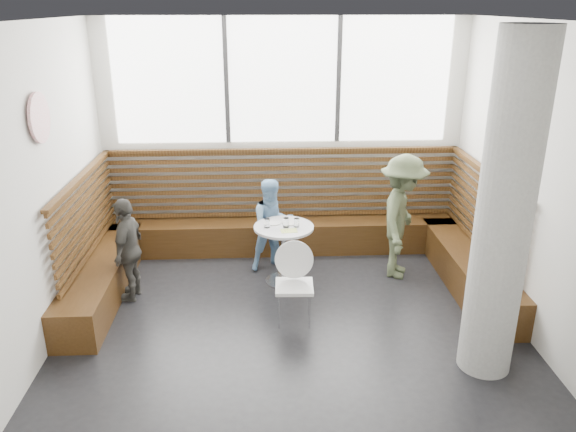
{
  "coord_description": "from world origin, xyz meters",
  "views": [
    {
      "loc": [
        -0.3,
        -5.16,
        3.35
      ],
      "look_at": [
        0.0,
        1.0,
        1.0
      ],
      "focal_mm": 35.0,
      "sensor_mm": 36.0,
      "label": 1
    }
  ],
  "objects_px": {
    "adult_man": "(402,217)",
    "child_back": "(273,225)",
    "concrete_column": "(505,213)",
    "cafe_chair": "(294,277)",
    "child_left": "(128,249)",
    "cafe_table": "(284,242)"
  },
  "relations": [
    {
      "from": "cafe_table",
      "to": "cafe_chair",
      "type": "xyz_separation_m",
      "value": [
        0.08,
        -0.9,
        -0.02
      ]
    },
    {
      "from": "child_back",
      "to": "cafe_chair",
      "type": "bearing_deg",
      "value": -99.79
    },
    {
      "from": "cafe_chair",
      "to": "child_back",
      "type": "distance_m",
      "value": 1.33
    },
    {
      "from": "adult_man",
      "to": "child_back",
      "type": "bearing_deg",
      "value": 101.53
    },
    {
      "from": "cafe_chair",
      "to": "child_left",
      "type": "distance_m",
      "value": 2.02
    },
    {
      "from": "concrete_column",
      "to": "child_back",
      "type": "relative_size",
      "value": 2.58
    },
    {
      "from": "concrete_column",
      "to": "child_back",
      "type": "bearing_deg",
      "value": 131.57
    },
    {
      "from": "concrete_column",
      "to": "adult_man",
      "type": "distance_m",
      "value": 2.19
    },
    {
      "from": "cafe_table",
      "to": "adult_man",
      "type": "distance_m",
      "value": 1.54
    },
    {
      "from": "adult_man",
      "to": "child_back",
      "type": "relative_size",
      "value": 1.3
    },
    {
      "from": "concrete_column",
      "to": "cafe_chair",
      "type": "bearing_deg",
      "value": 152.06
    },
    {
      "from": "adult_man",
      "to": "child_back",
      "type": "distance_m",
      "value": 1.67
    },
    {
      "from": "concrete_column",
      "to": "adult_man",
      "type": "height_order",
      "value": "concrete_column"
    },
    {
      "from": "concrete_column",
      "to": "cafe_chair",
      "type": "xyz_separation_m",
      "value": [
        -1.81,
        0.96,
        -1.07
      ]
    },
    {
      "from": "cafe_chair",
      "to": "adult_man",
      "type": "height_order",
      "value": "adult_man"
    },
    {
      "from": "adult_man",
      "to": "child_back",
      "type": "xyz_separation_m",
      "value": [
        -1.64,
        0.27,
        -0.19
      ]
    },
    {
      "from": "adult_man",
      "to": "child_back",
      "type": "height_order",
      "value": "adult_man"
    },
    {
      "from": "concrete_column",
      "to": "cafe_table",
      "type": "xyz_separation_m",
      "value": [
        -1.89,
        1.86,
        -1.05
      ]
    },
    {
      "from": "cafe_table",
      "to": "cafe_chair",
      "type": "bearing_deg",
      "value": -85.21
    },
    {
      "from": "child_left",
      "to": "cafe_chair",
      "type": "bearing_deg",
      "value": 79.94
    },
    {
      "from": "adult_man",
      "to": "concrete_column",
      "type": "bearing_deg",
      "value": -148.22
    },
    {
      "from": "child_left",
      "to": "concrete_column",
      "type": "bearing_deg",
      "value": 74.55
    }
  ]
}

